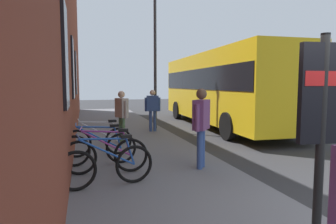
% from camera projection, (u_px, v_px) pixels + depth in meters
% --- Properties ---
extents(ground, '(60.00, 60.00, 0.00)m').
position_uv_depth(ground, '(217.00, 144.00, 9.75)').
color(ground, '#2D2D30').
extents(sidewalk_pavement, '(24.00, 3.50, 0.12)m').
position_uv_depth(sidewalk_pavement, '(126.00, 136.00, 10.90)').
color(sidewalk_pavement, slate).
rests_on(sidewalk_pavement, ground).
extents(station_facade, '(22.00, 0.65, 8.89)m').
position_uv_depth(station_facade, '(65.00, 18.00, 10.87)').
color(station_facade, brown).
rests_on(station_facade, ground).
extents(bicycle_mid_rack, '(0.48, 1.76, 0.97)m').
position_uv_depth(bicycle_mid_rack, '(107.00, 166.00, 5.30)').
color(bicycle_mid_rack, black).
rests_on(bicycle_mid_rack, sidewalk_pavement).
extents(bicycle_far_end, '(0.48, 1.77, 0.97)m').
position_uv_depth(bicycle_far_end, '(106.00, 155.00, 6.10)').
color(bicycle_far_end, black).
rests_on(bicycle_far_end, sidewalk_pavement).
extents(bicycle_nearest_sign, '(0.48, 1.77, 0.97)m').
position_uv_depth(bicycle_nearest_sign, '(99.00, 148.00, 6.75)').
color(bicycle_nearest_sign, black).
rests_on(bicycle_nearest_sign, sidewalk_pavement).
extents(bicycle_leaning_wall, '(0.48, 1.77, 0.97)m').
position_uv_depth(bicycle_leaning_wall, '(99.00, 141.00, 7.61)').
color(bicycle_leaning_wall, black).
rests_on(bicycle_leaning_wall, sidewalk_pavement).
extents(transit_info_sign, '(0.15, 0.56, 2.40)m').
position_uv_depth(transit_info_sign, '(322.00, 107.00, 3.22)').
color(transit_info_sign, black).
rests_on(transit_info_sign, sidewalk_pavement).
extents(city_bus, '(10.60, 2.97, 3.35)m').
position_uv_depth(city_bus, '(221.00, 86.00, 13.77)').
color(city_bus, yellow).
rests_on(city_bus, ground).
extents(pedestrian_near_bus, '(0.59, 0.39, 1.65)m').
position_uv_depth(pedestrian_near_bus, '(122.00, 111.00, 9.29)').
color(pedestrian_near_bus, '#4C724C').
rests_on(pedestrian_near_bus, sidewalk_pavement).
extents(pedestrian_by_facade, '(0.55, 0.52, 1.76)m').
position_uv_depth(pedestrian_by_facade, '(201.00, 120.00, 6.44)').
color(pedestrian_by_facade, '#334C8C').
rests_on(pedestrian_by_facade, sidewalk_pavement).
extents(pedestrian_crossing_street, '(0.33, 0.61, 1.64)m').
position_uv_depth(pedestrian_crossing_street, '(153.00, 106.00, 11.58)').
color(pedestrian_crossing_street, '#334C8C').
rests_on(pedestrian_crossing_street, sidewalk_pavement).
extents(street_lamp, '(0.28, 0.28, 5.66)m').
position_uv_depth(street_lamp, '(155.00, 49.00, 12.21)').
color(street_lamp, '#333338').
rests_on(street_lamp, sidewalk_pavement).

